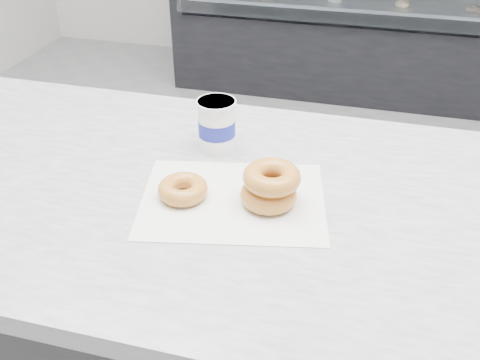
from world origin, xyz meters
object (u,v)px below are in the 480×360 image
object	(u,v)px
display_case	(367,13)
coffee_cup	(217,125)
donut_stack	(270,186)
donut_single	(183,189)
counter	(292,360)

from	to	relation	value
display_case	coffee_cup	xyz separation A→B (m)	(-0.22, -2.56, 0.47)
donut_stack	coffee_cup	world-z (taller)	coffee_cup
display_case	donut_single	xyz separation A→B (m)	(-0.23, -2.76, 0.43)
donut_single	coffee_cup	size ratio (longest dim) A/B	0.84
display_case	donut_stack	world-z (taller)	display_case
counter	coffee_cup	bearing A→B (deg)	144.30
donut_single	coffee_cup	distance (m)	0.20
counter	donut_stack	distance (m)	0.49
display_case	donut_stack	xyz separation A→B (m)	(-0.07, -2.74, 0.45)
coffee_cup	display_case	bearing A→B (deg)	78.64
counter	coffee_cup	xyz separation A→B (m)	(-0.22, 0.16, 0.51)
display_case	coffee_cup	bearing A→B (deg)	-94.85
counter	donut_single	xyz separation A→B (m)	(-0.23, -0.04, 0.47)
donut_single	counter	bearing A→B (deg)	9.32
display_case	counter	bearing A→B (deg)	-90.00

